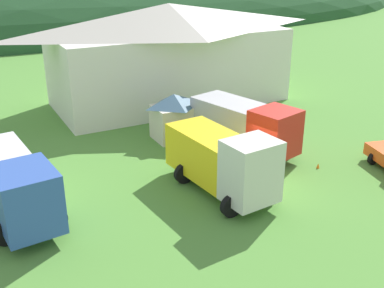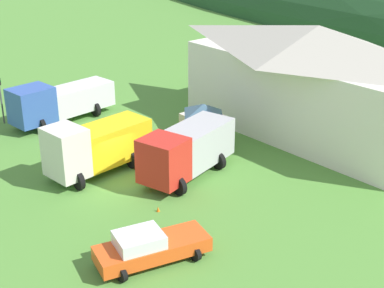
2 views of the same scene
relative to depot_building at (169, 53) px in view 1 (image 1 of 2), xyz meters
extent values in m
plane|color=#518C38|center=(-2.03, -14.67, -4.04)|extent=(200.00, 200.00, 0.00)
ellipsoid|color=#234C28|center=(-2.03, 55.63, -4.04)|extent=(170.16, 60.00, 24.88)
cube|color=white|center=(0.00, 0.00, -1.14)|extent=(18.01, 8.17, 5.80)
pyramid|color=#B7B2A3|center=(0.00, 0.00, 2.78)|extent=(19.45, 8.82, 2.03)
cube|color=beige|center=(-3.30, -7.59, -2.91)|extent=(2.63, 2.20, 2.25)
pyramid|color=#42667F|center=(-3.30, -7.59, -1.39)|extent=(2.84, 2.37, 0.79)
cube|color=#3356AD|center=(-13.78, -15.08, -2.16)|extent=(2.63, 3.11, 2.65)
cube|color=black|center=(-13.76, -15.22, -1.58)|extent=(1.48, 2.43, 0.85)
cube|color=silver|center=(-14.16, -10.97, -2.52)|extent=(2.85, 5.54, 1.93)
cylinder|color=black|center=(-12.75, -14.98, -3.49)|extent=(1.10, 0.30, 1.10)
cylinder|color=black|center=(-14.80, -15.18, -3.49)|extent=(1.10, 0.30, 1.10)
cylinder|color=black|center=(-13.21, -10.08, -3.49)|extent=(1.10, 0.30, 1.10)
cube|color=silver|center=(-4.23, -17.58, -1.99)|extent=(2.57, 2.17, 2.99)
cube|color=black|center=(-4.22, -17.68, -1.33)|extent=(1.43, 1.68, 0.96)
cube|color=yellow|center=(-4.55, -14.23, -2.32)|extent=(2.83, 4.98, 2.34)
cylinder|color=black|center=(-3.19, -17.49, -3.49)|extent=(1.10, 0.30, 1.10)
cylinder|color=black|center=(-5.28, -17.68, -3.49)|extent=(1.10, 0.30, 1.10)
cylinder|color=black|center=(-3.57, -13.42, -3.49)|extent=(1.10, 0.30, 1.10)
cylinder|color=black|center=(-5.66, -13.62, -3.49)|extent=(1.10, 0.30, 1.10)
cube|color=red|center=(0.11, -13.73, -2.16)|extent=(2.94, 2.76, 2.66)
cube|color=black|center=(0.14, -13.84, -1.57)|extent=(1.72, 2.05, 0.85)
cube|color=#B2B2B7|center=(-0.74, -10.34, -2.29)|extent=(3.55, 5.22, 2.39)
cylinder|color=black|center=(1.16, -13.47, -3.49)|extent=(1.10, 0.30, 1.10)
cylinder|color=black|center=(-0.94, -13.99, -3.49)|extent=(1.10, 0.30, 1.10)
cylinder|color=black|center=(0.13, -9.39, -3.49)|extent=(1.10, 0.30, 1.10)
cylinder|color=black|center=(-1.97, -9.91, -3.49)|extent=(1.10, 0.30, 1.10)
cylinder|color=black|center=(5.09, -16.63, -3.70)|extent=(0.68, 0.24, 0.68)
cone|color=orange|center=(1.91, -15.58, -4.04)|extent=(0.36, 0.36, 0.60)
camera|label=1|loc=(-15.67, -33.32, 7.30)|focal=43.36mm
camera|label=2|loc=(23.28, -31.64, 11.33)|focal=52.53mm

